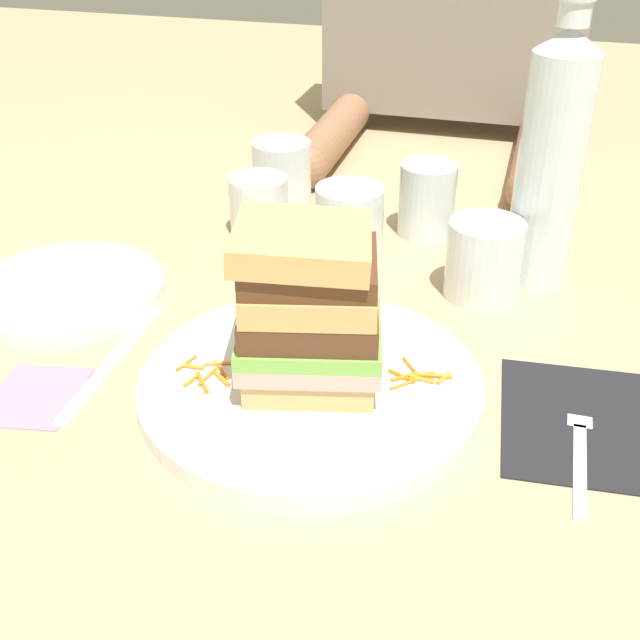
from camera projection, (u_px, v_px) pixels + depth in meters
The scene contains 31 objects.
ground_plane at pixel (311, 379), 0.72m from camera, with size 3.00×3.00×0.00m, color tan.
main_plate at pixel (311, 385), 0.69m from camera, with size 0.30×0.30×0.02m, color white.
sandwich at pixel (309, 308), 0.65m from camera, with size 0.14×0.13×0.14m.
carrot_shred_0 at pixel (193, 367), 0.70m from camera, with size 0.00×0.00×0.02m, color orange.
carrot_shred_1 at pixel (207, 377), 0.69m from camera, with size 0.00×0.00×0.03m, color orange.
carrot_shred_2 at pixel (222, 363), 0.70m from camera, with size 0.00×0.00×0.03m, color orange.
carrot_shred_3 at pixel (192, 380), 0.68m from camera, with size 0.00×0.00×0.02m, color orange.
carrot_shred_4 at pixel (222, 379), 0.68m from camera, with size 0.00×0.00×0.02m, color orange.
carrot_shred_5 at pixel (202, 383), 0.68m from camera, with size 0.00×0.00×0.03m, color orange.
carrot_shred_6 at pixel (221, 370), 0.70m from camera, with size 0.00×0.00×0.03m, color orange.
carrot_shred_7 at pixel (186, 363), 0.70m from camera, with size 0.00×0.00×0.03m, color orange.
carrot_shred_8 at pixel (416, 380), 0.68m from camera, with size 0.00×0.00×0.03m, color orange.
carrot_shred_9 at pixel (443, 378), 0.68m from camera, with size 0.00×0.00×0.02m, color orange.
carrot_shred_10 at pixel (405, 377), 0.69m from camera, with size 0.00×0.00×0.03m, color orange.
carrot_shred_11 at pixel (409, 364), 0.70m from camera, with size 0.00×0.00×0.02m, color orange.
carrot_shred_12 at pixel (406, 383), 0.68m from camera, with size 0.00×0.00×0.03m, color orange.
carrot_shred_13 at pixel (434, 376), 0.69m from camera, with size 0.00×0.00×0.03m, color orange.
carrot_shred_14 at pixel (402, 374), 0.69m from camera, with size 0.00×0.00×0.03m, color orange.
carrot_shred_15 at pixel (422, 374), 0.69m from camera, with size 0.00×0.00×0.02m, color orange.
carrot_shred_16 at pixel (422, 378), 0.68m from camera, with size 0.00×0.00×0.02m, color orange.
napkin_dark at pixel (580, 425), 0.66m from camera, with size 0.13×0.16×0.00m, color black.
fork at pixel (581, 439), 0.64m from camera, with size 0.02×0.17×0.00m.
knife at pixel (110, 363), 0.73m from camera, with size 0.02×0.20×0.00m.
juice_glass at pixel (483, 262), 0.83m from camera, with size 0.08×0.08×0.08m.
water_bottle at pixel (552, 158), 0.81m from camera, with size 0.07×0.07×0.30m.
empty_tumbler_0 at pixel (349, 221), 0.91m from camera, with size 0.08×0.08×0.08m, color silver.
empty_tumbler_1 at pixel (427, 199), 0.96m from camera, with size 0.07×0.07×0.09m, color silver.
empty_tumbler_2 at pixel (282, 172), 1.04m from camera, with size 0.08×0.08×0.08m, color silver.
empty_tumbler_3 at pixel (259, 206), 0.96m from camera, with size 0.07×0.07×0.07m, color silver.
side_plate at pixel (67, 290), 0.84m from camera, with size 0.20×0.20×0.02m, color white.
napkin_pink at pixel (35, 395), 0.69m from camera, with size 0.07×0.09×0.00m, color pink.
Camera 1 is at (0.17, -0.56, 0.42)m, focal length 44.84 mm.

